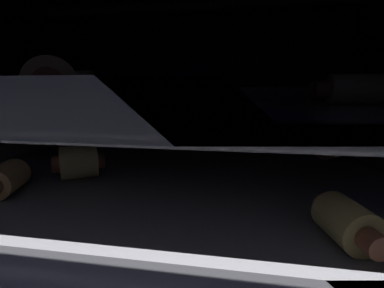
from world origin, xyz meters
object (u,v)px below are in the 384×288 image
(oven_rack_lower, at_px, (178,176))
(pig_in_blanket_lower_3, at_px, (6,179))
(pig_in_blanket_lower_1, at_px, (181,131))
(pig_in_blanket_upper_2, at_px, (323,90))
(pig_in_blanket_lower_0, at_px, (79,162))
(oven_rack_upper, at_px, (178,112))
(pig_in_blanket_upper_3, at_px, (52,83))
(baking_tray_lower, at_px, (178,168))
(pig_in_blanket_lower_4, at_px, (331,147))
(pig_in_blanket_lower_2, at_px, (347,222))
(pig_in_blanket_upper_6, at_px, (201,90))
(pig_in_blanket_upper_7, at_px, (354,89))
(pig_in_blanket_upper_5, at_px, (77,86))
(pig_in_blanket_lower_5, at_px, (266,140))
(pig_in_blanket_upper_8, at_px, (202,89))
(baking_tray_upper, at_px, (177,103))

(oven_rack_lower, relative_size, pig_in_blanket_lower_3, 8.89)
(pig_in_blanket_lower_1, bearing_deg, pig_in_blanket_upper_2, -21.22)
(pig_in_blanket_lower_0, height_order, pig_in_blanket_lower_1, same)
(oven_rack_upper, height_order, pig_in_blanket_upper_3, pig_in_blanket_upper_3)
(baking_tray_lower, distance_m, pig_in_blanket_lower_1, 0.17)
(baking_tray_lower, height_order, pig_in_blanket_lower_4, pig_in_blanket_lower_4)
(pig_in_blanket_lower_2, xyz_separation_m, pig_in_blanket_upper_3, (-0.19, 0.01, 0.08))
(pig_in_blanket_lower_4, distance_m, pig_in_blanket_upper_6, 0.20)
(pig_in_blanket_lower_2, height_order, pig_in_blanket_upper_7, pig_in_blanket_upper_7)
(pig_in_blanket_lower_1, relative_size, pig_in_blanket_upper_5, 1.05)
(pig_in_blanket_lower_3, relative_size, pig_in_blanket_upper_6, 1.07)
(pig_in_blanket_lower_4, distance_m, pig_in_blanket_upper_7, 0.13)
(pig_in_blanket_lower_0, height_order, pig_in_blanket_lower_5, pig_in_blanket_lower_0)
(pig_in_blanket_upper_5, bearing_deg, pig_in_blanket_lower_4, 16.75)
(pig_in_blanket_upper_8, bearing_deg, baking_tray_upper, -107.56)
(pig_in_blanket_upper_5, bearing_deg, pig_in_blanket_lower_2, -27.55)
(pig_in_blanket_upper_8, bearing_deg, oven_rack_lower, -107.56)
(pig_in_blanket_upper_2, bearing_deg, pig_in_blanket_lower_3, -147.17)
(pig_in_blanket_lower_3, xyz_separation_m, pig_in_blanket_lower_4, (0.31, 0.18, 0.00))
(oven_rack_upper, height_order, pig_in_blanket_upper_8, pig_in_blanket_upper_8)
(pig_in_blanket_lower_0, xyz_separation_m, pig_in_blanket_upper_5, (-0.02, 0.04, 0.08))
(pig_in_blanket_lower_1, relative_size, pig_in_blanket_upper_7, 0.86)
(baking_tray_upper, xyz_separation_m, pig_in_blanket_upper_5, (-0.11, -0.02, 0.02))
(pig_in_blanket_lower_2, height_order, pig_in_blanket_upper_8, pig_in_blanket_upper_8)
(baking_tray_lower, relative_size, pig_in_blanket_lower_5, 8.32)
(pig_in_blanket_lower_1, xyz_separation_m, pig_in_blanket_upper_8, (0.05, -0.11, 0.07))
(pig_in_blanket_upper_2, bearing_deg, oven_rack_lower, -153.76)
(pig_in_blanket_upper_5, bearing_deg, oven_rack_lower, 9.26)
(pig_in_blanket_upper_3, relative_size, pig_in_blanket_upper_7, 0.82)
(pig_in_blanket_lower_1, distance_m, oven_rack_upper, 0.18)
(pig_in_blanket_lower_2, relative_size, baking_tray_upper, 0.12)
(oven_rack_lower, relative_size, pig_in_blanket_upper_2, 8.92)
(pig_in_blanket_upper_6, bearing_deg, oven_rack_lower, -93.62)
(pig_in_blanket_upper_8, bearing_deg, baking_tray_lower, -107.56)
(pig_in_blanket_upper_2, distance_m, pig_in_blanket_upper_5, 0.30)
(pig_in_blanket_lower_0, relative_size, pig_in_blanket_lower_4, 0.96)
(pig_in_blanket_upper_7, bearing_deg, pig_in_blanket_lower_0, -175.25)
(baking_tray_upper, distance_m, pig_in_blanket_upper_8, 0.07)
(oven_rack_upper, bearing_deg, pig_in_blanket_lower_4, 20.89)
(pig_in_blanket_lower_3, height_order, pig_in_blanket_lower_5, pig_in_blanket_lower_5)
(oven_rack_lower, relative_size, pig_in_blanket_upper_5, 9.69)
(pig_in_blanket_lower_3, xyz_separation_m, pig_in_blanket_upper_3, (0.07, -0.02, 0.08))
(baking_tray_lower, xyz_separation_m, pig_in_blanket_lower_3, (-0.13, -0.11, 0.02))
(pig_in_blanket_upper_5, bearing_deg, pig_in_blanket_upper_2, 20.10)
(pig_in_blanket_upper_2, height_order, pig_in_blanket_upper_7, pig_in_blanket_upper_7)
(pig_in_blanket_lower_2, relative_size, pig_in_blanket_upper_5, 1.08)
(oven_rack_lower, xyz_separation_m, pig_in_blanket_lower_1, (-0.03, 0.17, 0.03))
(baking_tray_upper, bearing_deg, oven_rack_lower, -90.00)
(baking_tray_upper, relative_size, pig_in_blanket_upper_3, 8.70)
(pig_in_blanket_lower_0, height_order, pig_in_blanket_lower_2, pig_in_blanket_lower_0)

